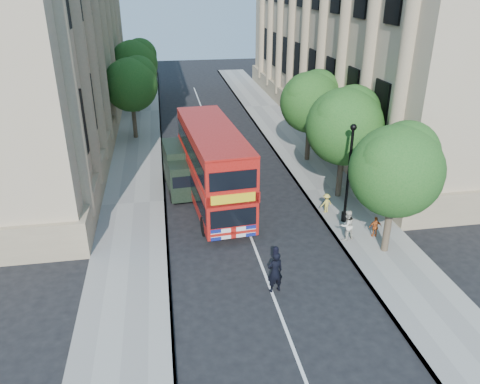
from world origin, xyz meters
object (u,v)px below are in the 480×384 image
double_decker_bus (213,164)px  police_constable (275,272)px  box_van (183,170)px  woman_pedestrian (347,225)px  lamp_post (348,178)px

double_decker_bus → police_constable: 8.57m
box_van → woman_pedestrian: 10.29m
lamp_post → box_van: 9.68m
double_decker_bus → lamp_post: bearing=-32.2°
lamp_post → police_constable: lamp_post is taller
lamp_post → woman_pedestrian: 2.48m
box_van → police_constable: size_ratio=2.62×
box_van → woman_pedestrian: size_ratio=3.10×
box_van → woman_pedestrian: bearing=-49.2°
double_decker_bus → box_van: double_decker_bus is taller
lamp_post → police_constable: bearing=-134.3°
box_van → police_constable: (3.02, -10.47, -0.39)m
police_constable → double_decker_bus: bearing=-93.7°
double_decker_bus → woman_pedestrian: 7.82m
box_van → lamp_post: bearing=-39.1°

